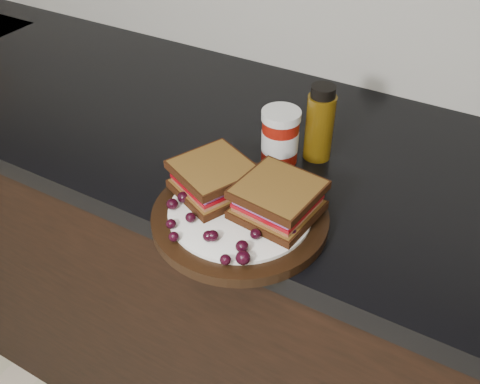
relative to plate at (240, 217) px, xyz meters
The scene contains 29 objects.
base_cabinets 0.54m from the plate, 117.90° to the left, with size 3.96×0.58×0.86m, color black.
countertop 0.26m from the plate, 117.90° to the left, with size 3.98×0.60×0.04m, color black.
plate is the anchor object (origin of this frame).
sandwich_left 0.08m from the plate, 161.75° to the left, with size 0.11×0.11×0.05m, color brown, non-canonical shape.
sandwich_right 0.07m from the plate, 22.78° to the left, with size 0.12×0.12×0.05m, color brown, non-canonical shape.
grape_0 0.11m from the plate, 152.21° to the right, with size 0.02×0.02×0.02m, color black.
grape_1 0.08m from the plate, 130.72° to the right, with size 0.02×0.02×0.02m, color black.
grape_2 0.11m from the plate, 128.73° to the right, with size 0.02×0.02×0.01m, color black.
grape_3 0.12m from the plate, 114.89° to the right, with size 0.02×0.02×0.01m, color black.
grape_4 0.09m from the plate, 94.25° to the right, with size 0.02×0.02×0.02m, color black.
grape_5 0.08m from the plate, 90.70° to the right, with size 0.02×0.02×0.02m, color black.
grape_6 0.12m from the plate, 70.17° to the right, with size 0.02×0.02×0.02m, color black.
grape_7 0.12m from the plate, 58.02° to the right, with size 0.02×0.02×0.02m, color black.
grape_8 0.09m from the plate, 58.34° to the right, with size 0.02×0.02×0.02m, color black.
grape_9 0.07m from the plate, 40.38° to the right, with size 0.02×0.02×0.02m, color black.
grape_10 0.10m from the plate, 10.10° to the right, with size 0.02×0.02×0.02m, color black.
grape_11 0.08m from the plate, ahead, with size 0.02×0.02×0.02m, color black.
grape_12 0.08m from the plate, ahead, with size 0.02×0.02×0.02m, color black.
grape_13 0.09m from the plate, 34.03° to the left, with size 0.02×0.02×0.02m, color black.
grape_14 0.08m from the plate, 123.72° to the left, with size 0.02×0.02×0.02m, color black.
grape_15 0.07m from the plate, 141.92° to the left, with size 0.02×0.02×0.02m, color black.
grape_16 0.09m from the plate, 168.27° to the left, with size 0.02×0.02×0.02m, color black.
grape_17 0.07m from the plate, 169.14° to the left, with size 0.02×0.02×0.02m, color black.
grape_18 0.10m from the plate, 163.03° to the right, with size 0.02×0.02×0.02m, color black.
grape_19 0.08m from the plate, 128.29° to the left, with size 0.02×0.02×0.02m, color black.
grape_20 0.07m from the plate, 164.14° to the left, with size 0.02×0.02×0.02m, color black.
grape_21 0.07m from the plate, behind, with size 0.02×0.02×0.02m, color black.
condiment_jar 0.19m from the plate, 96.91° to the left, with size 0.07×0.07×0.10m, color maroon.
oil_bottle 0.24m from the plate, 81.92° to the left, with size 0.05×0.05×0.14m, color #4D3507.
Camera 1 is at (0.44, 0.92, 1.47)m, focal length 40.00 mm.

